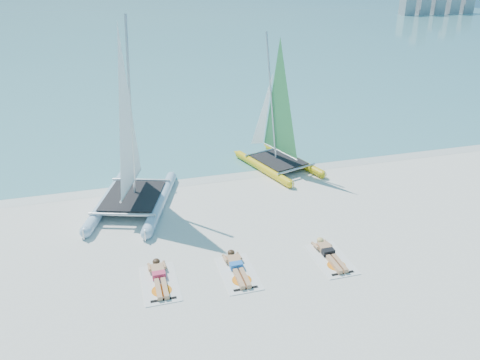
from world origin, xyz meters
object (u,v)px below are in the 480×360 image
object	(u,v)px
catamaran_yellow	(274,125)
sunbather_c	(329,253)
towel_c	(331,259)
towel_a	(160,283)
sunbather_b	(237,266)
sunbather_a	(159,276)
catamaran_blue	(129,153)
towel_b	(238,273)

from	to	relation	value
catamaran_yellow	sunbather_c	world-z (taller)	catamaran_yellow
towel_c	towel_a	bearing A→B (deg)	177.23
catamaran_yellow	sunbather_b	distance (m)	8.29
sunbather_b	sunbather_a	bearing A→B (deg)	176.03
catamaran_blue	towel_c	world-z (taller)	catamaran_blue
sunbather_a	towel_b	distance (m)	2.27
towel_b	sunbather_c	xyz separation A→B (m)	(2.90, 0.10, 0.11)
towel_b	sunbather_c	distance (m)	2.91
towel_b	towel_c	bearing A→B (deg)	-1.84
towel_a	catamaran_yellow	bearing A→B (deg)	50.78
catamaran_blue	sunbather_a	size ratio (longest dim) A/B	3.97
catamaran_blue	towel_a	size ratio (longest dim) A/B	3.71
towel_b	sunbather_c	size ratio (longest dim) A/B	1.07
catamaran_blue	towel_c	bearing A→B (deg)	-25.24
towel_c	sunbather_a	bearing A→B (deg)	175.11
catamaran_blue	sunbather_b	size ratio (longest dim) A/B	3.97
catamaran_yellow	sunbather_a	size ratio (longest dim) A/B	3.38
towel_c	towel_b	bearing A→B (deg)	178.16
towel_c	catamaran_yellow	bearing A→B (deg)	84.05
catamaran_blue	sunbather_c	xyz separation A→B (m)	(5.47, -5.08, -1.93)
catamaran_blue	towel_c	size ratio (longest dim) A/B	3.71
catamaran_yellow	sunbather_c	xyz separation A→B (m)	(-0.78, -7.32, -1.72)
sunbather_c	sunbather_b	bearing A→B (deg)	178.16
towel_b	sunbather_b	xyz separation A→B (m)	(0.00, 0.19, 0.11)
towel_b	sunbather_b	distance (m)	0.22
towel_b	towel_c	xyz separation A→B (m)	(2.90, -0.09, 0.00)
sunbather_a	towel_c	xyz separation A→B (m)	(5.14, -0.44, -0.11)
sunbather_b	catamaran_blue	bearing A→B (deg)	117.25
catamaran_blue	sunbather_b	xyz separation A→B (m)	(2.57, -4.98, -1.93)
towel_a	towel_b	distance (m)	2.25
towel_b	sunbather_b	world-z (taller)	sunbather_b
towel_a	sunbather_b	xyz separation A→B (m)	(2.24, 0.04, 0.11)
sunbather_a	towel_c	bearing A→B (deg)	-4.89
catamaran_yellow	sunbather_c	distance (m)	7.56
catamaran_yellow	sunbather_a	distance (m)	9.38
catamaran_blue	towel_a	world-z (taller)	catamaran_blue
catamaran_blue	towel_c	distance (m)	7.86
catamaran_yellow	towel_b	xyz separation A→B (m)	(-3.68, -7.42, -1.83)
towel_b	catamaran_yellow	bearing A→B (deg)	63.59
towel_a	towel_b	bearing A→B (deg)	-3.97
sunbather_a	sunbather_b	bearing A→B (deg)	-3.97
sunbather_a	sunbather_c	size ratio (longest dim) A/B	1.00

